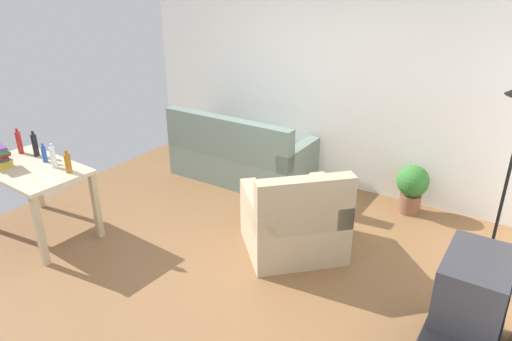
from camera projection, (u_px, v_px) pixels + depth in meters
The scene contains 13 objects.
ground_plane at pixel (220, 256), 4.60m from camera, with size 5.20×4.40×0.02m, color brown.
wall_rear at pixel (324, 78), 5.75m from camera, with size 5.20×0.10×2.70m, color silver.
couch at pixel (240, 158), 6.12m from camera, with size 1.83×0.84×0.92m.
tv_stand at pixel (461, 341), 3.22m from camera, with size 0.44×1.10×0.48m.
tv at pixel (474, 287), 3.03m from camera, with size 0.41×0.60×0.44m.
desk at pixel (33, 177), 4.73m from camera, with size 1.24×0.77×0.76m.
potted_plant at pixel (412, 186), 5.28m from camera, with size 0.36×0.36×0.57m.
armchair at pixel (295, 223), 4.54m from camera, with size 1.23×1.23×0.92m.
bottle_red at pixel (19, 142), 4.99m from camera, with size 0.06×0.06×0.28m.
bottle_dark at pixel (35, 145), 4.92m from camera, with size 0.06×0.06×0.27m.
bottle_blue at pixel (44, 154), 4.78m from camera, with size 0.05×0.05×0.20m.
bottle_clear at pixel (53, 157), 4.63m from camera, with size 0.05×0.05×0.25m.
bottle_amber at pixel (68, 163), 4.52m from camera, with size 0.06×0.06×0.23m.
Camera 1 is at (2.40, -3.06, 2.61)m, focal length 32.77 mm.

